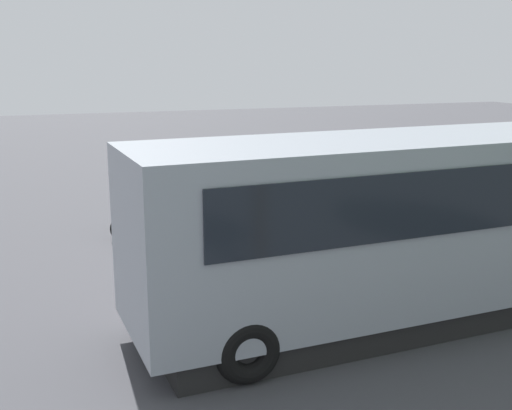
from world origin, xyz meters
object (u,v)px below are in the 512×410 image
at_px(parked_motorcycle_silver, 291,265).
at_px(tour_bus, 401,229).
at_px(parked_motorcycle_dark, 449,241).
at_px(traffic_cone, 229,221).
at_px(stunt_motorcycle, 145,211).
at_px(spectator_far_left, 378,218).
at_px(spectator_centre, 305,231).
at_px(spectator_left, 342,226).
at_px(spectator_right, 258,227).

bearing_deg(parked_motorcycle_silver, tour_bus, 119.66).
distance_m(parked_motorcycle_dark, traffic_cone, 5.66).
bearing_deg(stunt_motorcycle, spectator_far_left, 136.66).
height_order(spectator_far_left, parked_motorcycle_silver, spectator_far_left).
bearing_deg(tour_bus, parked_motorcycle_dark, -140.33).
distance_m(spectator_centre, traffic_cone, 3.84).
relative_size(spectator_left, spectator_centre, 1.03).
distance_m(parked_motorcycle_dark, stunt_motorcycle, 7.66).
bearing_deg(spectator_far_left, tour_bus, 66.01).
relative_size(spectator_right, traffic_cone, 2.82).
bearing_deg(spectator_centre, traffic_cone, -82.35).
xyz_separation_m(tour_bus, spectator_centre, (0.60, -2.67, -0.66)).
height_order(spectator_left, traffic_cone, spectator_left).
bearing_deg(parked_motorcycle_dark, parked_motorcycle_silver, 4.33).
distance_m(spectator_left, parked_motorcycle_dark, 2.67).
bearing_deg(tour_bus, spectator_far_left, -113.99).
bearing_deg(spectator_right, traffic_cone, -97.28).
xyz_separation_m(spectator_left, parked_motorcycle_dark, (-2.61, 0.24, -0.53)).
height_order(spectator_far_left, spectator_right, spectator_right).
relative_size(spectator_left, traffic_cone, 2.71).
bearing_deg(spectator_right, tour_bus, 117.23).
height_order(spectator_far_left, parked_motorcycle_dark, spectator_far_left).
bearing_deg(traffic_cone, spectator_far_left, 123.41).
height_order(spectator_left, spectator_centre, spectator_left).
height_order(tour_bus, spectator_right, tour_bus).
xyz_separation_m(spectator_right, traffic_cone, (-0.44, -3.42, -0.76)).
bearing_deg(parked_motorcycle_dark, traffic_cone, -45.92).
height_order(spectator_left, stunt_motorcycle, spectator_left).
xyz_separation_m(spectator_right, stunt_motorcycle, (1.67, -4.06, -0.45)).
bearing_deg(traffic_cone, parked_motorcycle_dark, 134.08).
bearing_deg(stunt_motorcycle, spectator_right, 112.35).
xyz_separation_m(spectator_far_left, spectator_left, (1.03, 0.24, -0.03)).
height_order(tour_bus, spectator_left, tour_bus).
relative_size(spectator_far_left, stunt_motorcycle, 0.90).
distance_m(tour_bus, spectator_left, 2.68).
bearing_deg(spectator_centre, spectator_left, 174.52).
bearing_deg(traffic_cone, tour_bus, 99.76).
bearing_deg(spectator_far_left, spectator_right, -3.30).
relative_size(spectator_right, parked_motorcycle_silver, 0.87).
xyz_separation_m(spectator_right, parked_motorcycle_dark, (-4.38, 0.64, -0.58)).
xyz_separation_m(parked_motorcycle_silver, stunt_motorcycle, (2.04, -5.00, 0.13)).
bearing_deg(spectator_left, spectator_far_left, -166.84).
bearing_deg(spectator_left, parked_motorcycle_dark, 174.72).
bearing_deg(spectator_centre, spectator_far_left, -175.03).
distance_m(spectator_far_left, spectator_right, 2.81).
height_order(spectator_centre, spectator_right, spectator_right).
bearing_deg(spectator_left, traffic_cone, -70.80).
xyz_separation_m(parked_motorcycle_silver, parked_motorcycle_dark, (-4.00, -0.30, 0.00)).
bearing_deg(parked_motorcycle_dark, spectator_far_left, -17.03).
bearing_deg(stunt_motorcycle, parked_motorcycle_silver, 112.22).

